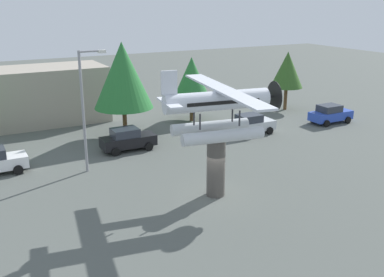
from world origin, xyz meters
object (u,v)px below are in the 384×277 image
(car_far_silver, at_px, (251,124))
(display_pedestal, at_px, (216,167))
(streetlight_primary, at_px, (85,103))
(tree_east, at_px, (123,75))
(tree_far_east, at_px, (287,70))
(car_mid_black, at_px, (128,139))
(storefront_building, at_px, (48,95))
(floatplane_monument, at_px, (219,109))
(car_distant_blue, at_px, (330,114))
(tree_center_back, at_px, (192,81))

(car_far_silver, bearing_deg, display_pedestal, -134.16)
(streetlight_primary, height_order, tree_east, streetlight_primary)
(streetlight_primary, height_order, tree_far_east, streetlight_primary)
(car_mid_black, height_order, tree_east, tree_east)
(car_far_silver, xyz_separation_m, storefront_building, (-14.57, 12.47, 1.73))
(floatplane_monument, height_order, car_far_silver, floatplane_monument)
(car_far_silver, height_order, car_distant_blue, same)
(floatplane_monument, bearing_deg, car_far_silver, 55.25)
(tree_east, bearing_deg, car_distant_blue, -14.27)
(display_pedestal, relative_size, floatplane_monument, 0.35)
(streetlight_primary, xyz_separation_m, tree_east, (4.84, 6.24, 0.56))
(car_far_silver, distance_m, storefront_building, 19.25)
(tree_far_east, bearing_deg, car_far_silver, -146.07)
(car_mid_black, distance_m, tree_east, 5.59)
(car_distant_blue, xyz_separation_m, streetlight_primary, (-23.53, -1.48, 3.85))
(car_distant_blue, bearing_deg, floatplane_monument, -153.34)
(storefront_building, bearing_deg, streetlight_primary, -90.90)
(car_mid_black, xyz_separation_m, streetlight_primary, (-3.83, -2.95, 3.85))
(floatplane_monument, distance_m, tree_east, 13.75)
(tree_far_east, bearing_deg, tree_east, -175.28)
(car_distant_blue, height_order, tree_center_back, tree_center_back)
(storefront_building, xyz_separation_m, tree_center_back, (12.13, -6.15, 1.25))
(floatplane_monument, distance_m, car_mid_black, 11.48)
(streetlight_primary, bearing_deg, car_distant_blue, 3.61)
(tree_center_back, bearing_deg, tree_far_east, -3.30)
(car_distant_blue, relative_size, streetlight_primary, 0.51)
(car_mid_black, height_order, streetlight_primary, streetlight_primary)
(floatplane_monument, bearing_deg, tree_center_back, 76.10)
(tree_far_east, bearing_deg, streetlight_primary, -161.55)
(car_distant_blue, distance_m, storefront_building, 26.77)
(display_pedestal, relative_size, car_distant_blue, 0.87)
(car_far_silver, height_order, tree_east, tree_east)
(tree_center_back, distance_m, tree_far_east, 10.93)
(display_pedestal, bearing_deg, floatplane_monument, -8.95)
(car_distant_blue, height_order, tree_far_east, tree_far_east)
(tree_center_back, height_order, tree_far_east, tree_center_back)
(storefront_building, bearing_deg, car_far_silver, -40.58)
(storefront_building, bearing_deg, car_distant_blue, -29.25)
(floatplane_monument, xyz_separation_m, tree_far_east, (17.59, 15.25, -1.09))
(storefront_building, relative_size, tree_far_east, 1.74)
(display_pedestal, distance_m, floatplane_monument, 3.49)
(floatplane_monument, bearing_deg, display_pedestal, 180.00)
(car_distant_blue, distance_m, tree_far_east, 7.11)
(car_far_silver, xyz_separation_m, tree_east, (-9.96, 4.18, 4.41))
(streetlight_primary, relative_size, tree_center_back, 1.34)
(tree_east, bearing_deg, tree_center_back, 15.95)
(car_distant_blue, bearing_deg, car_far_silver, 176.22)
(storefront_building, height_order, tree_east, tree_east)
(streetlight_primary, bearing_deg, car_mid_black, 37.57)
(floatplane_monument, relative_size, car_distant_blue, 2.49)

